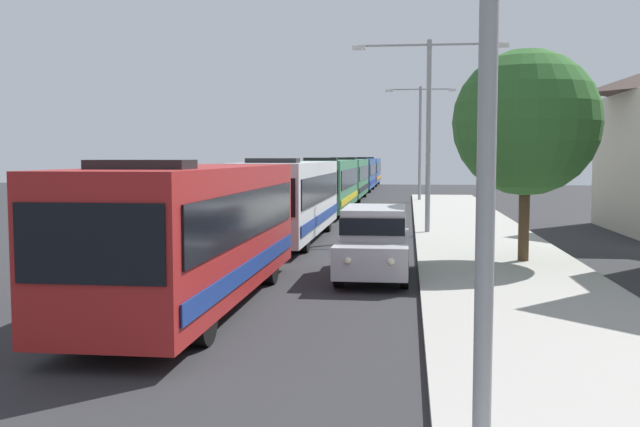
# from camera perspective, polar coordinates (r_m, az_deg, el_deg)

# --- Properties ---
(bus_lead) EXTENTS (2.58, 10.46, 3.21)m
(bus_lead) POSITION_cam_1_polar(r_m,az_deg,el_deg) (15.84, -9.89, -1.24)
(bus_lead) COLOR maroon
(bus_lead) RESTS_ON ground_plane
(bus_second_in_line) EXTENTS (2.58, 11.85, 3.21)m
(bus_second_in_line) POSITION_cam_1_polar(r_m,az_deg,el_deg) (28.10, -2.40, 1.33)
(bus_second_in_line) COLOR silver
(bus_second_in_line) RESTS_ON ground_plane
(bus_middle) EXTENTS (2.58, 12.24, 3.21)m
(bus_middle) POSITION_cam_1_polar(r_m,az_deg,el_deg) (41.59, 0.68, 2.37)
(bus_middle) COLOR #33724C
(bus_middle) RESTS_ON ground_plane
(bus_fourth_in_line) EXTENTS (2.58, 11.81, 3.21)m
(bus_fourth_in_line) POSITION_cam_1_polar(r_m,az_deg,el_deg) (54.62, 2.20, 2.89)
(bus_fourth_in_line) COLOR #33724C
(bus_fourth_in_line) RESTS_ON ground_plane
(bus_rear) EXTENTS (2.58, 11.55, 3.21)m
(bus_rear) POSITION_cam_1_polar(r_m,az_deg,el_deg) (68.39, 3.18, 3.22)
(bus_rear) COLOR #284C8C
(bus_rear) RESTS_ON ground_plane
(bus_tail_end) EXTENTS (2.58, 11.74, 3.21)m
(bus_tail_end) POSITION_cam_1_polar(r_m,az_deg,el_deg) (81.48, 3.80, 3.43)
(bus_tail_end) COLOR #284C8C
(bus_tail_end) RESTS_ON ground_plane
(white_suv) EXTENTS (1.86, 5.07, 1.90)m
(white_suv) POSITION_cam_1_polar(r_m,az_deg,el_deg) (19.49, 4.34, -2.04)
(white_suv) COLOR #B7B7BC
(white_suv) RESTS_ON ground_plane
(streetlamp_near) EXTENTS (6.19, 0.28, 7.56)m
(streetlamp_near) POSITION_cam_1_polar(r_m,az_deg,el_deg) (7.81, 13.29, 16.16)
(streetlamp_near) COLOR gray
(streetlamp_near) RESTS_ON sidewalk
(streetlamp_mid) EXTENTS (6.32, 0.28, 7.87)m
(streetlamp_mid) POSITION_cam_1_polar(r_m,az_deg,el_deg) (30.07, 8.62, 7.85)
(streetlamp_mid) COLOR gray
(streetlamp_mid) RESTS_ON sidewalk
(streetlamp_far) EXTENTS (5.01, 0.28, 8.13)m
(streetlamp_far) POSITION_cam_1_polar(r_m,az_deg,el_deg) (52.45, 7.95, 6.48)
(streetlamp_far) COLOR gray
(streetlamp_far) RESTS_ON sidewalk
(roadside_tree) EXTENTS (4.33, 4.33, 6.28)m
(roadside_tree) POSITION_cam_1_polar(r_m,az_deg,el_deg) (22.24, 16.04, 6.93)
(roadside_tree) COLOR #4C3823
(roadside_tree) RESTS_ON sidewalk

